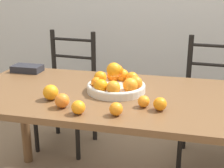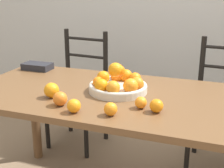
{
  "view_description": "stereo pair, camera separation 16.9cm",
  "coord_description": "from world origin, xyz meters",
  "px_view_note": "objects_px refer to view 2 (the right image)",
  "views": [
    {
      "loc": [
        0.32,
        -1.63,
        1.36
      ],
      "look_at": [
        -0.06,
        -0.06,
        0.84
      ],
      "focal_mm": 50.0,
      "sensor_mm": 36.0,
      "label": 1
    },
    {
      "loc": [
        0.49,
        -1.58,
        1.36
      ],
      "look_at": [
        -0.06,
        -0.06,
        0.84
      ],
      "focal_mm": 50.0,
      "sensor_mm": 36.0,
      "label": 2
    }
  ],
  "objects_px": {
    "fruit_bowl": "(118,84)",
    "orange_loose_1": "(74,106)",
    "orange_loose_2": "(52,90)",
    "orange_loose_3": "(111,109)",
    "orange_loose_0": "(60,99)",
    "book_stack": "(37,66)",
    "orange_loose_5": "(156,106)",
    "chair_left": "(79,93)",
    "orange_loose_4": "(141,103)",
    "chair_right": "(222,111)"
  },
  "relations": [
    {
      "from": "chair_left",
      "to": "chair_right",
      "type": "height_order",
      "value": "same"
    },
    {
      "from": "fruit_bowl",
      "to": "orange_loose_3",
      "type": "distance_m",
      "value": 0.35
    },
    {
      "from": "orange_loose_2",
      "to": "orange_loose_0",
      "type": "bearing_deg",
      "value": -41.26
    },
    {
      "from": "orange_loose_3",
      "to": "chair_right",
      "type": "distance_m",
      "value": 1.17
    },
    {
      "from": "orange_loose_0",
      "to": "book_stack",
      "type": "relative_size",
      "value": 0.36
    },
    {
      "from": "fruit_bowl",
      "to": "chair_right",
      "type": "distance_m",
      "value": 0.95
    },
    {
      "from": "orange_loose_2",
      "to": "orange_loose_3",
      "type": "xyz_separation_m",
      "value": [
        0.39,
        -0.12,
        -0.01
      ]
    },
    {
      "from": "fruit_bowl",
      "to": "orange_loose_3",
      "type": "relative_size",
      "value": 5.2
    },
    {
      "from": "orange_loose_0",
      "to": "orange_loose_3",
      "type": "bearing_deg",
      "value": -6.07
    },
    {
      "from": "orange_loose_5",
      "to": "book_stack",
      "type": "height_order",
      "value": "orange_loose_5"
    },
    {
      "from": "chair_left",
      "to": "orange_loose_4",
      "type": "bearing_deg",
      "value": -43.21
    },
    {
      "from": "chair_left",
      "to": "chair_right",
      "type": "distance_m",
      "value": 1.17
    },
    {
      "from": "orange_loose_0",
      "to": "orange_loose_4",
      "type": "bearing_deg",
      "value": 14.75
    },
    {
      "from": "orange_loose_1",
      "to": "orange_loose_4",
      "type": "height_order",
      "value": "orange_loose_1"
    },
    {
      "from": "fruit_bowl",
      "to": "orange_loose_1",
      "type": "xyz_separation_m",
      "value": [
        -0.1,
        -0.36,
        -0.01
      ]
    },
    {
      "from": "chair_right",
      "to": "orange_loose_4",
      "type": "bearing_deg",
      "value": -110.73
    },
    {
      "from": "orange_loose_2",
      "to": "orange_loose_1",
      "type": "bearing_deg",
      "value": -35.11
    },
    {
      "from": "fruit_bowl",
      "to": "orange_loose_3",
      "type": "bearing_deg",
      "value": -77.16
    },
    {
      "from": "orange_loose_5",
      "to": "orange_loose_4",
      "type": "bearing_deg",
      "value": 164.38
    },
    {
      "from": "fruit_bowl",
      "to": "orange_loose_1",
      "type": "distance_m",
      "value": 0.38
    },
    {
      "from": "orange_loose_2",
      "to": "orange_loose_5",
      "type": "bearing_deg",
      "value": -0.84
    },
    {
      "from": "fruit_bowl",
      "to": "orange_loose_2",
      "type": "height_order",
      "value": "fruit_bowl"
    },
    {
      "from": "orange_loose_0",
      "to": "orange_loose_5",
      "type": "relative_size",
      "value": 1.1
    },
    {
      "from": "fruit_bowl",
      "to": "chair_left",
      "type": "xyz_separation_m",
      "value": [
        -0.58,
        0.66,
        -0.35
      ]
    },
    {
      "from": "orange_loose_2",
      "to": "orange_loose_5",
      "type": "xyz_separation_m",
      "value": [
        0.58,
        -0.01,
        -0.01
      ]
    },
    {
      "from": "orange_loose_2",
      "to": "chair_left",
      "type": "xyz_separation_m",
      "value": [
        -0.27,
        0.88,
        -0.34
      ]
    },
    {
      "from": "orange_loose_3",
      "to": "orange_loose_5",
      "type": "relative_size",
      "value": 0.97
    },
    {
      "from": "fruit_bowl",
      "to": "orange_loose_0",
      "type": "distance_m",
      "value": 0.37
    },
    {
      "from": "orange_loose_3",
      "to": "orange_loose_1",
      "type": "bearing_deg",
      "value": -171.46
    },
    {
      "from": "book_stack",
      "to": "orange_loose_1",
      "type": "bearing_deg",
      "value": -45.79
    },
    {
      "from": "orange_loose_5",
      "to": "chair_left",
      "type": "relative_size",
      "value": 0.07
    },
    {
      "from": "orange_loose_2",
      "to": "orange_loose_3",
      "type": "relative_size",
      "value": 1.28
    },
    {
      "from": "book_stack",
      "to": "fruit_bowl",
      "type": "bearing_deg",
      "value": -20.17
    },
    {
      "from": "orange_loose_2",
      "to": "orange_loose_5",
      "type": "distance_m",
      "value": 0.58
    },
    {
      "from": "orange_loose_1",
      "to": "chair_left",
      "type": "height_order",
      "value": "chair_left"
    },
    {
      "from": "orange_loose_3",
      "to": "chair_left",
      "type": "distance_m",
      "value": 1.24
    },
    {
      "from": "orange_loose_3",
      "to": "chair_left",
      "type": "bearing_deg",
      "value": 123.39
    },
    {
      "from": "orange_loose_4",
      "to": "orange_loose_3",
      "type": "bearing_deg",
      "value": -129.54
    },
    {
      "from": "chair_left",
      "to": "book_stack",
      "type": "bearing_deg",
      "value": -102.8
    },
    {
      "from": "orange_loose_3",
      "to": "chair_right",
      "type": "bearing_deg",
      "value": 62.98
    },
    {
      "from": "orange_loose_3",
      "to": "fruit_bowl",
      "type": "bearing_deg",
      "value": 102.84
    },
    {
      "from": "fruit_bowl",
      "to": "chair_right",
      "type": "bearing_deg",
      "value": 48.46
    },
    {
      "from": "orange_loose_5",
      "to": "book_stack",
      "type": "xyz_separation_m",
      "value": [
        -0.98,
        0.49,
        -0.01
      ]
    },
    {
      "from": "orange_loose_0",
      "to": "book_stack",
      "type": "xyz_separation_m",
      "value": [
        -0.5,
        0.57,
        -0.01
      ]
    },
    {
      "from": "orange_loose_5",
      "to": "orange_loose_1",
      "type": "bearing_deg",
      "value": -159.72
    },
    {
      "from": "fruit_bowl",
      "to": "book_stack",
      "type": "relative_size",
      "value": 1.64
    },
    {
      "from": "orange_loose_3",
      "to": "orange_loose_0",
      "type": "bearing_deg",
      "value": 173.93
    },
    {
      "from": "orange_loose_5",
      "to": "orange_loose_0",
      "type": "bearing_deg",
      "value": -170.43
    },
    {
      "from": "orange_loose_2",
      "to": "orange_loose_4",
      "type": "height_order",
      "value": "orange_loose_2"
    },
    {
      "from": "orange_loose_1",
      "to": "chair_left",
      "type": "xyz_separation_m",
      "value": [
        -0.48,
        1.03,
        -0.33
      ]
    }
  ]
}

